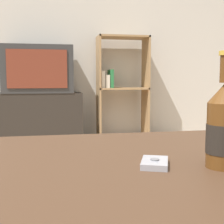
{
  "coord_description": "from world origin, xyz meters",
  "views": [
    {
      "loc": [
        -0.13,
        -0.69,
        0.7
      ],
      "look_at": [
        0.04,
        0.25,
        0.6
      ],
      "focal_mm": 50.0,
      "sensor_mm": 36.0,
      "label": 1
    }
  ],
  "objects_px": {
    "bookshelf": "(120,87)",
    "cell_phone": "(155,163)",
    "tv_stand": "(39,118)",
    "television": "(38,69)",
    "beer_bottle": "(224,127)"
  },
  "relations": [
    {
      "from": "tv_stand",
      "to": "television",
      "type": "relative_size",
      "value": 1.26
    },
    {
      "from": "tv_stand",
      "to": "television",
      "type": "xyz_separation_m",
      "value": [
        0.0,
        -0.0,
        0.52
      ]
    },
    {
      "from": "cell_phone",
      "to": "beer_bottle",
      "type": "bearing_deg",
      "value": 6.33
    },
    {
      "from": "cell_phone",
      "to": "tv_stand",
      "type": "bearing_deg",
      "value": 118.95
    },
    {
      "from": "tv_stand",
      "to": "cell_phone",
      "type": "relative_size",
      "value": 8.52
    },
    {
      "from": "television",
      "to": "beer_bottle",
      "type": "relative_size",
      "value": 2.77
    },
    {
      "from": "bookshelf",
      "to": "cell_phone",
      "type": "height_order",
      "value": "bookshelf"
    },
    {
      "from": "tv_stand",
      "to": "bookshelf",
      "type": "distance_m",
      "value": 0.97
    },
    {
      "from": "tv_stand",
      "to": "bookshelf",
      "type": "bearing_deg",
      "value": 3.11
    },
    {
      "from": "bookshelf",
      "to": "cell_phone",
      "type": "bearing_deg",
      "value": -100.36
    },
    {
      "from": "bookshelf",
      "to": "television",
      "type": "bearing_deg",
      "value": -176.65
    },
    {
      "from": "bookshelf",
      "to": "beer_bottle",
      "type": "distance_m",
      "value": 2.89
    },
    {
      "from": "tv_stand",
      "to": "bookshelf",
      "type": "height_order",
      "value": "bookshelf"
    },
    {
      "from": "television",
      "to": "beer_bottle",
      "type": "bearing_deg",
      "value": -79.15
    },
    {
      "from": "bookshelf",
      "to": "cell_phone",
      "type": "relative_size",
      "value": 10.95
    }
  ]
}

